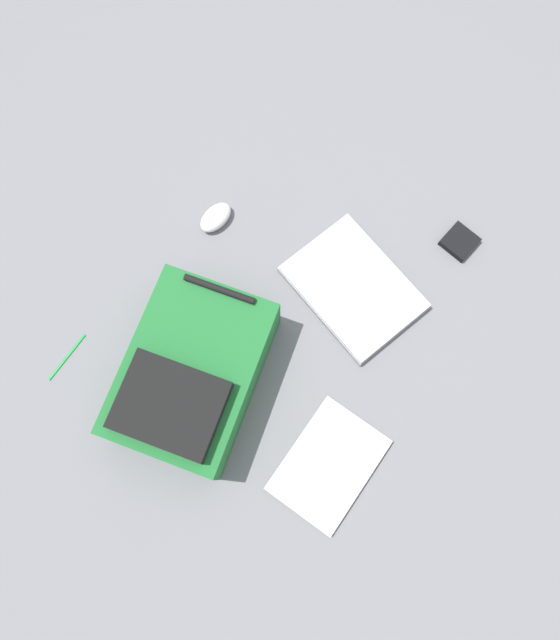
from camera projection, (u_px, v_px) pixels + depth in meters
name	position (u px, v px, depth m)	size (l,w,h in m)	color
ground_plane	(290.00, 319.00, 1.55)	(3.37, 3.37, 0.00)	slate
backpack	(192.00, 375.00, 1.42)	(0.37, 0.47, 0.21)	#1E662D
laptop	(353.00, 288.00, 1.56)	(0.40, 0.34, 0.03)	#929296
book_red	(329.00, 465.00, 1.45)	(0.21, 0.29, 0.02)	silver
computer_mouse	(216.00, 217.00, 1.60)	(0.06, 0.10, 0.04)	silver
pen_black	(67.00, 357.00, 1.52)	(0.01, 0.01, 0.14)	#198C33
earbud_pouch	(460.00, 242.00, 1.59)	(0.08, 0.08, 0.02)	black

